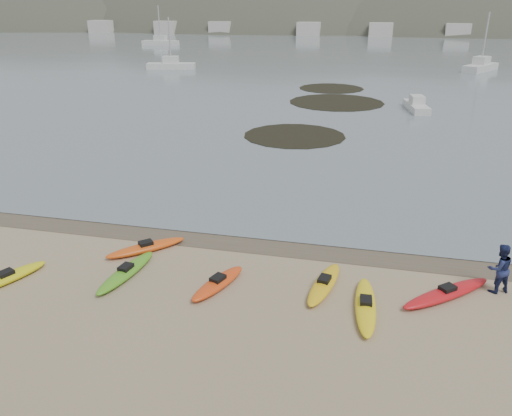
# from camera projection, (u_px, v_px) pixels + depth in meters

# --- Properties ---
(ground) EXTENTS (600.00, 600.00, 0.00)m
(ground) POSITION_uv_depth(u_px,v_px,m) (256.00, 239.00, 22.18)
(ground) COLOR tan
(ground) RESTS_ON ground
(wet_sand) EXTENTS (60.00, 60.00, 0.00)m
(wet_sand) POSITION_uv_depth(u_px,v_px,m) (254.00, 242.00, 21.91)
(wet_sand) COLOR brown
(wet_sand) RESTS_ON ground
(water) EXTENTS (1200.00, 1200.00, 0.00)m
(water) POSITION_uv_depth(u_px,v_px,m) (371.00, 20.00, 292.22)
(water) COLOR slate
(water) RESTS_ON ground
(kayaks) EXTENTS (23.71, 7.79, 0.34)m
(kayaks) POSITION_uv_depth(u_px,v_px,m) (234.00, 282.00, 18.42)
(kayaks) COLOR yellow
(kayaks) RESTS_ON ground
(person_east) EXTENTS (1.12, 1.01, 1.88)m
(person_east) POSITION_uv_depth(u_px,v_px,m) (499.00, 268.00, 17.84)
(person_east) COLOR navy
(person_east) RESTS_ON ground
(kelp_mats) EXTENTS (11.01, 31.86, 0.04)m
(kelp_mats) POSITION_uv_depth(u_px,v_px,m) (325.00, 105.00, 50.77)
(kelp_mats) COLOR black
(kelp_mats) RESTS_ON water
(moored_boats) EXTENTS (100.21, 90.16, 1.24)m
(moored_boats) POSITION_uv_depth(u_px,v_px,m) (320.00, 54.00, 95.35)
(moored_boats) COLOR silver
(moored_boats) RESTS_ON ground
(far_hills) EXTENTS (550.00, 135.00, 80.00)m
(far_hills) POSITION_uv_depth(u_px,v_px,m) (466.00, 73.00, 194.65)
(far_hills) COLOR #384235
(far_hills) RESTS_ON ground
(far_town) EXTENTS (199.00, 5.00, 4.00)m
(far_town) POSITION_uv_depth(u_px,v_px,m) (383.00, 30.00, 150.68)
(far_town) COLOR beige
(far_town) RESTS_ON ground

